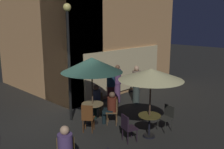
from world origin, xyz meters
TOP-DOWN VIEW (x-y plane):
  - ground_plane at (0.00, 0.00)m, footprint 60.00×60.00m
  - cafe_building at (3.73, 2.96)m, footprint 7.76×6.94m
  - street_lamp_near_corner at (0.58, -0.05)m, footprint 0.28×0.28m
  - cafe_table_0 at (1.51, -3.00)m, footprint 0.72×0.72m
  - cafe_table_1 at (0.95, -0.88)m, footprint 0.79×0.79m
  - patio_umbrella_0 at (1.51, -3.00)m, footprint 2.03×2.03m
  - patio_umbrella_1 at (0.95, -0.88)m, footprint 2.18×2.18m
  - cafe_chair_0 at (2.33, -3.15)m, footprint 0.49×0.49m
  - cafe_chair_1 at (0.74, -2.73)m, footprint 0.51×0.51m
  - cafe_chair_2 at (1.46, -1.51)m, footprint 0.58×0.58m
  - cafe_chair_3 at (1.60, -0.38)m, footprint 0.60×0.60m
  - cafe_chair_4 at (0.33, -1.34)m, footprint 0.54×0.54m
  - patron_seated_0 at (1.36, -1.39)m, footprint 0.51×0.53m
  - patron_seated_1 at (1.49, -0.47)m, footprint 0.53×0.51m
  - patron_seated_2 at (-1.58, -2.75)m, footprint 0.52×0.55m
  - patron_standing_3 at (2.61, -0.18)m, footprint 0.36×0.36m
  - patron_standing_4 at (3.38, 0.15)m, footprint 0.32×0.32m
  - patron_standing_5 at (3.89, -0.54)m, footprint 0.37×0.37m

SIDE VIEW (x-z plane):
  - ground_plane at x=0.00m, z-range 0.00..0.00m
  - cafe_chair_1 at x=0.74m, z-range 0.09..0.98m
  - cafe_chair_0 at x=2.33m, z-range 0.09..0.97m
  - cafe_table_0 at x=1.51m, z-range 0.17..0.91m
  - cafe_chair_3 at x=1.60m, z-range 0.09..0.99m
  - cafe_table_1 at x=0.95m, z-range 0.19..0.95m
  - cafe_chair_4 at x=0.33m, z-range 0.09..1.08m
  - cafe_chair_2 at x=1.46m, z-range 0.10..1.08m
  - patron_seated_0 at x=1.36m, z-range 0.08..1.30m
  - patron_seated_2 at x=-1.58m, z-range 0.09..1.34m
  - patron_seated_1 at x=1.49m, z-range 0.08..1.35m
  - patron_standing_5 at x=3.89m, z-range 0.00..1.72m
  - patron_standing_4 at x=3.38m, z-range 0.01..1.75m
  - patron_standing_3 at x=2.61m, z-range 0.00..1.77m
  - patio_umbrella_0 at x=1.51m, z-range 0.94..3.20m
  - patio_umbrella_1 at x=0.95m, z-range 0.95..3.40m
  - street_lamp_near_corner at x=0.58m, z-range 0.63..4.92m
  - cafe_building at x=3.73m, z-range -0.01..8.29m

